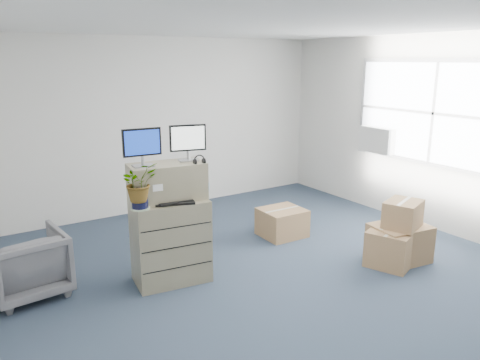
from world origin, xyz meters
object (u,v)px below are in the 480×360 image
at_px(filing_cabinet_lower, 171,241).
at_px(monitor_right, 188,141).
at_px(monitor_left, 142,145).
at_px(office_chair, 27,261).
at_px(potted_plant, 139,188).
at_px(keyboard, 175,203).
at_px(water_bottle, 174,190).

height_order(filing_cabinet_lower, monitor_right, monitor_right).
height_order(monitor_left, monitor_right, monitor_left).
bearing_deg(office_chair, monitor_left, 152.24).
xyz_separation_m(monitor_right, potted_plant, (-0.65, -0.15, -0.40)).
xyz_separation_m(keyboard, water_bottle, (0.06, 0.15, 0.09)).
relative_size(monitor_right, potted_plant, 0.87).
height_order(filing_cabinet_lower, monitor_left, monitor_left).
height_order(filing_cabinet_lower, office_chair, filing_cabinet_lower).
height_order(monitor_right, keyboard, monitor_right).
bearing_deg(keyboard, office_chair, 174.92).
distance_m(monitor_left, office_chair, 1.73).
distance_m(monitor_right, potted_plant, 0.78).
xyz_separation_m(water_bottle, office_chair, (-1.49, 0.51, -0.67)).
relative_size(monitor_left, office_chair, 0.53).
bearing_deg(keyboard, water_bottle, 85.85).
distance_m(water_bottle, office_chair, 1.71).
height_order(water_bottle, potted_plant, potted_plant).
height_order(potted_plant, office_chair, potted_plant).
bearing_deg(monitor_left, office_chair, 163.14).
bearing_deg(keyboard, monitor_right, 53.59).
height_order(keyboard, potted_plant, potted_plant).
height_order(filing_cabinet_lower, keyboard, keyboard).
bearing_deg(water_bottle, potted_plant, -164.65).
distance_m(keyboard, water_bottle, 0.19).
bearing_deg(water_bottle, monitor_right, 9.09).
distance_m(monitor_left, potted_plant, 0.45).
bearing_deg(monitor_left, water_bottle, -1.18).
height_order(monitor_right, potted_plant, monitor_right).
height_order(water_bottle, office_chair, water_bottle).
bearing_deg(keyboard, filing_cabinet_lower, 111.45).
relative_size(monitor_right, water_bottle, 1.91).
height_order(keyboard, water_bottle, water_bottle).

